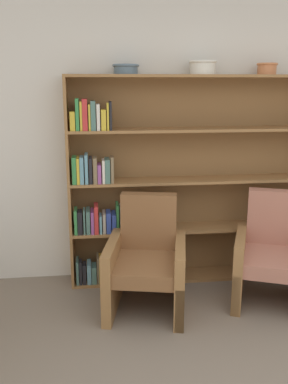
{
  "coord_description": "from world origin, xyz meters",
  "views": [
    {
      "loc": [
        -0.94,
        -1.4,
        1.86
      ],
      "look_at": [
        -0.52,
        2.13,
        0.95
      ],
      "focal_mm": 40.0,
      "sensor_mm": 36.0,
      "label": 1
    }
  ],
  "objects": [
    {
      "name": "wall_back",
      "position": [
        0.0,
        2.61,
        1.38
      ],
      "size": [
        12.0,
        0.06,
        2.75
      ],
      "color": "silver",
      "rests_on": "ground"
    },
    {
      "name": "armchair_cushioned",
      "position": [
        0.58,
        1.89,
        0.4
      ],
      "size": [
        0.85,
        0.87,
        0.94
      ],
      "rotation": [
        0.0,
        0.0,
        2.76
      ],
      "color": "olive",
      "rests_on": "ground"
    },
    {
      "name": "bowl_terracotta",
      "position": [
        0.03,
        2.42,
        2.0
      ],
      "size": [
        0.24,
        0.24,
        0.12
      ],
      "color": "silver",
      "rests_on": "bookshelf"
    },
    {
      "name": "bowl_brass",
      "position": [
        -0.65,
        2.42,
        1.98
      ],
      "size": [
        0.23,
        0.23,
        0.08
      ],
      "color": "slate",
      "rests_on": "bookshelf"
    },
    {
      "name": "armchair_leather",
      "position": [
        -0.53,
        1.9,
        0.4
      ],
      "size": [
        0.77,
        0.8,
        0.94
      ],
      "rotation": [
        0.0,
        0.0,
        2.93
      ],
      "color": "olive",
      "rests_on": "ground"
    },
    {
      "name": "bowl_copper",
      "position": [
        0.62,
        2.42,
        1.99
      ],
      "size": [
        0.19,
        0.19,
        0.1
      ],
      "color": "#C67547",
      "rests_on": "bookshelf"
    },
    {
      "name": "bookshelf",
      "position": [
        -0.21,
        2.44,
        0.92
      ],
      "size": [
        2.38,
        0.3,
        1.93
      ],
      "color": "olive",
      "rests_on": "ground"
    }
  ]
}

